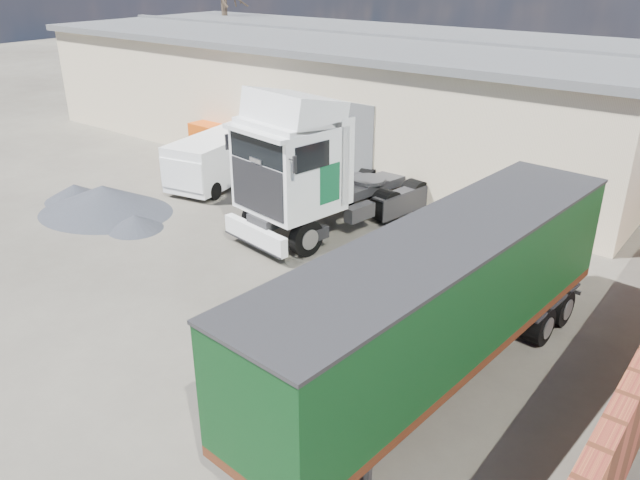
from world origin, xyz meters
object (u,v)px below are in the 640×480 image
Objects in this scene: tractor_unit at (312,174)px; orange_skip at (220,145)px; panel_van at (216,160)px; box_trailer at (446,294)px.

tractor_unit reaches higher than orange_skip.
panel_van is (-6.17, 1.49, -1.06)m from tractor_unit.
panel_van reaches higher than orange_skip.
orange_skip is at bearing 155.70° from box_trailer.
tractor_unit reaches higher than box_trailer.
orange_skip is at bearing 123.30° from panel_van.
panel_van is at bearing 175.59° from tractor_unit.
box_trailer reaches higher than panel_van.
tractor_unit is 8.76m from box_trailer.
orange_skip is (-15.86, 8.69, -1.46)m from box_trailer.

